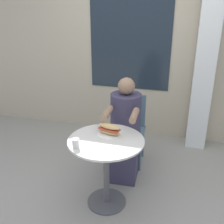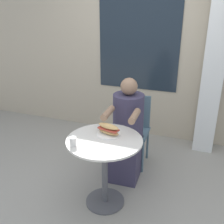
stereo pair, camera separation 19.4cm
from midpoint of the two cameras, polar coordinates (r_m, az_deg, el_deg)
name	(u,v)px [view 1 (the left image)]	position (r m, az deg, el deg)	size (l,w,h in m)	color
ground_plane	(107,202)	(2.89, -3.20, -18.98)	(8.00, 8.00, 0.00)	gray
storefront_wall	(141,43)	(3.90, 4.85, 14.65)	(8.00, 0.09, 2.80)	#B7A88E
lattice_pillar	(205,63)	(3.67, 18.17, 10.04)	(0.26, 0.26, 2.40)	silver
cafe_table	(106,157)	(2.57, -3.46, -9.90)	(0.73, 0.73, 0.73)	beige
diner_chair	(130,123)	(3.33, 2.38, -2.36)	(0.40, 0.40, 0.87)	slate
seated_diner	(125,135)	(3.03, 0.96, -5.11)	(0.37, 0.63, 1.19)	#38334C
sandwich_on_plate	(109,130)	(2.54, -2.74, -4.00)	(0.24, 0.24, 0.11)	white
drink_cup	(76,143)	(2.36, -10.30, -6.72)	(0.06, 0.06, 0.09)	silver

